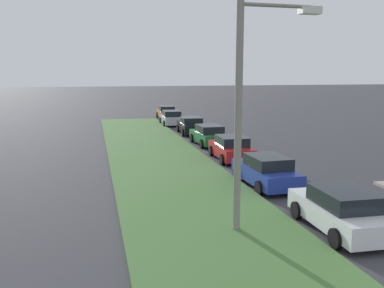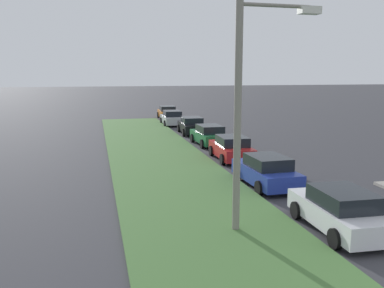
{
  "view_description": "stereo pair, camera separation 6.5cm",
  "coord_description": "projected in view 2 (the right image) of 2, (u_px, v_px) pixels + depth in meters",
  "views": [
    {
      "loc": [
        -6.88,
        9.95,
        5.31
      ],
      "look_at": [
        12.33,
        5.44,
        1.89
      ],
      "focal_mm": 39.24,
      "sensor_mm": 36.0,
      "label": 1
    },
    {
      "loc": [
        -6.9,
        9.88,
        5.31
      ],
      "look_at": [
        12.33,
        5.44,
        1.89
      ],
      "focal_mm": 39.24,
      "sensor_mm": 36.0,
      "label": 2
    }
  ],
  "objects": [
    {
      "name": "parked_car_white",
      "position": [
        340.0,
        211.0,
        14.04
      ],
      "size": [
        4.35,
        2.12,
        1.47
      ],
      "rotation": [
        0.0,
        0.0,
        -0.03
      ],
      "color": "silver",
      "rests_on": "ground"
    },
    {
      "name": "grass_median",
      "position": [
        187.0,
        196.0,
        17.93
      ],
      "size": [
        60.0,
        6.0,
        0.12
      ],
      "primitive_type": "cube",
      "color": "#477238",
      "rests_on": "ground"
    },
    {
      "name": "parked_car_silver",
      "position": [
        172.0,
        118.0,
        42.04
      ],
      "size": [
        4.33,
        2.08,
        1.47
      ],
      "rotation": [
        0.0,
        0.0,
        -0.02
      ],
      "color": "#B2B5BA",
      "rests_on": "ground"
    },
    {
      "name": "parked_car_orange",
      "position": [
        167.0,
        112.0,
        47.73
      ],
      "size": [
        4.37,
        2.16,
        1.47
      ],
      "rotation": [
        0.0,
        0.0,
        -0.04
      ],
      "color": "orange",
      "rests_on": "ground"
    },
    {
      "name": "parked_car_black",
      "position": [
        192.0,
        126.0,
        36.14
      ],
      "size": [
        4.38,
        2.17,
        1.47
      ],
      "rotation": [
        0.0,
        0.0,
        -0.04
      ],
      "color": "black",
      "rests_on": "ground"
    },
    {
      "name": "streetlight",
      "position": [
        248.0,
        101.0,
        13.4
      ],
      "size": [
        0.42,
        2.88,
        7.5
      ],
      "color": "gray",
      "rests_on": "ground"
    },
    {
      "name": "parked_car_green",
      "position": [
        209.0,
        135.0,
        30.69
      ],
      "size": [
        4.36,
        2.13,
        1.47
      ],
      "rotation": [
        0.0,
        0.0,
        0.03
      ],
      "color": "#1E6B38",
      "rests_on": "ground"
    },
    {
      "name": "parked_car_red",
      "position": [
        231.0,
        148.0,
        25.5
      ],
      "size": [
        4.36,
        2.13,
        1.47
      ],
      "rotation": [
        0.0,
        0.0,
        -0.03
      ],
      "color": "red",
      "rests_on": "ground"
    },
    {
      "name": "parked_car_blue",
      "position": [
        266.0,
        171.0,
        19.61
      ],
      "size": [
        4.35,
        2.13,
        1.47
      ],
      "rotation": [
        0.0,
        0.0,
        0.03
      ],
      "color": "#23389E",
      "rests_on": "ground"
    }
  ]
}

